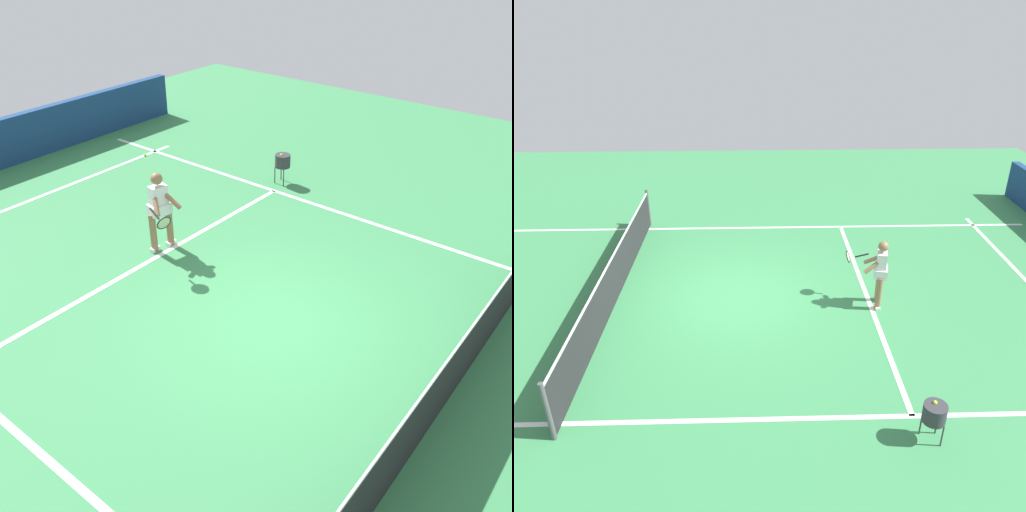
% 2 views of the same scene
% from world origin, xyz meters
% --- Properties ---
extents(ground_plane, '(24.51, 24.51, 0.00)m').
position_xyz_m(ground_plane, '(0.00, 0.00, 0.00)').
color(ground_plane, '#38844C').
extents(baseline_marking, '(8.63, 0.10, 0.01)m').
position_xyz_m(baseline_marking, '(0.00, -6.93, 0.00)').
color(baseline_marking, white).
rests_on(baseline_marking, ground).
extents(service_line_marking, '(7.63, 0.10, 0.01)m').
position_xyz_m(service_line_marking, '(0.00, -2.94, 0.00)').
color(service_line_marking, white).
rests_on(service_line_marking, ground).
extents(sideline_left_marking, '(0.10, 16.86, 0.01)m').
position_xyz_m(sideline_left_marking, '(-3.82, 0.00, 0.00)').
color(sideline_left_marking, white).
rests_on(sideline_left_marking, ground).
extents(sideline_right_marking, '(0.10, 16.86, 0.01)m').
position_xyz_m(sideline_right_marking, '(3.82, 0.00, 0.00)').
color(sideline_right_marking, white).
rests_on(sideline_right_marking, ground).
extents(court_net, '(8.31, 0.08, 1.11)m').
position_xyz_m(court_net, '(0.00, 2.74, 0.52)').
color(court_net, '#4C4C51').
rests_on(court_net, ground).
extents(tennis_player, '(0.91, 0.90, 1.55)m').
position_xyz_m(tennis_player, '(-0.44, -3.07, 0.85)').
color(tennis_player, '#8C6647').
rests_on(tennis_player, ground).
extents(tennis_ball_near, '(0.07, 0.07, 0.07)m').
position_xyz_m(tennis_ball_near, '(-3.43, -6.89, 0.03)').
color(tennis_ball_near, '#D1E533').
rests_on(tennis_ball_near, ground).
extents(ball_hopper, '(0.36, 0.36, 0.74)m').
position_xyz_m(ball_hopper, '(-4.31, -3.07, 0.55)').
color(ball_hopper, '#333338').
rests_on(ball_hopper, ground).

